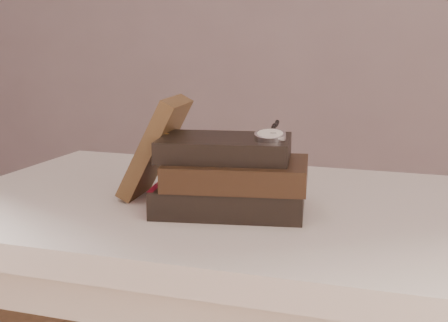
% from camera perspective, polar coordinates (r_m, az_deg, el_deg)
% --- Properties ---
extents(table, '(1.00, 0.60, 0.75)m').
position_cam_1_polar(table, '(1.06, 2.69, -8.42)').
color(table, silver).
rests_on(table, ground).
extents(book_stack, '(0.25, 0.19, 0.11)m').
position_cam_1_polar(book_stack, '(0.97, 0.63, -1.40)').
color(book_stack, black).
rests_on(book_stack, table).
extents(journal, '(0.11, 0.11, 0.16)m').
position_cam_1_polar(journal, '(1.05, -6.03, 1.21)').
color(journal, '#402B18').
rests_on(journal, table).
extents(pocket_watch, '(0.05, 0.15, 0.02)m').
position_cam_1_polar(pocket_watch, '(0.95, 4.10, 2.32)').
color(pocket_watch, silver).
rests_on(pocket_watch, book_stack).
extents(eyeglasses, '(0.11, 0.12, 0.04)m').
position_cam_1_polar(eyeglasses, '(1.06, -3.10, 0.22)').
color(eyeglasses, silver).
rests_on(eyeglasses, book_stack).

